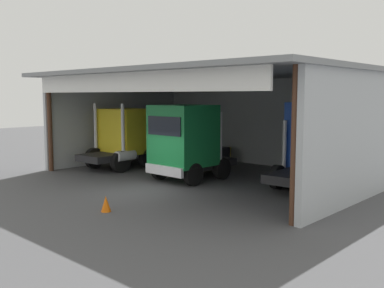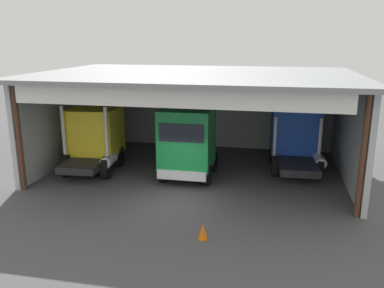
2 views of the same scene
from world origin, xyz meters
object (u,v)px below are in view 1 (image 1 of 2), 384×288
object	(u,v)px
oil_drum	(226,155)
tool_cart	(221,155)
truck_green_yard_outside	(186,140)
truck_blue_right_bay	(318,144)
truck_yellow_left_bay	(125,136)
traffic_cone	(106,204)

from	to	relation	value
oil_drum	tool_cart	bearing A→B (deg)	-96.83
truck_green_yard_outside	truck_blue_right_bay	bearing A→B (deg)	-151.45
truck_yellow_left_bay	traffic_cone	world-z (taller)	truck_yellow_left_bay
truck_green_yard_outside	tool_cart	world-z (taller)	truck_green_yard_outside
truck_yellow_left_bay	traffic_cone	bearing A→B (deg)	-46.69
tool_cart	traffic_cone	bearing A→B (deg)	-70.74
traffic_cone	tool_cart	bearing A→B (deg)	109.26
tool_cart	truck_blue_right_bay	bearing A→B (deg)	-17.43
truck_yellow_left_bay	traffic_cone	xyz separation A→B (m)	(7.05, -6.52, -1.51)
traffic_cone	truck_blue_right_bay	bearing A→B (deg)	68.99
truck_yellow_left_bay	oil_drum	world-z (taller)	truck_yellow_left_bay
truck_yellow_left_bay	tool_cart	xyz separation A→B (m)	(3.11, 4.78, -1.29)
truck_green_yard_outside	traffic_cone	size ratio (longest dim) A/B	7.83
truck_yellow_left_bay	truck_green_yard_outside	world-z (taller)	truck_yellow_left_bay
truck_blue_right_bay	oil_drum	bearing A→B (deg)	156.25
truck_green_yard_outside	traffic_cone	distance (m)	6.56
truck_green_yard_outside	truck_blue_right_bay	xyz separation A→B (m)	(5.32, 2.92, 0.01)
truck_green_yard_outside	traffic_cone	world-z (taller)	truck_green_yard_outside
truck_yellow_left_bay	tool_cart	bearing A→B (deg)	53.07
truck_green_yard_outside	tool_cart	xyz separation A→B (m)	(-2.08, 5.24, -1.43)
oil_drum	traffic_cone	world-z (taller)	oil_drum
truck_yellow_left_bay	truck_blue_right_bay	xyz separation A→B (m)	(10.50, 2.46, 0.15)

